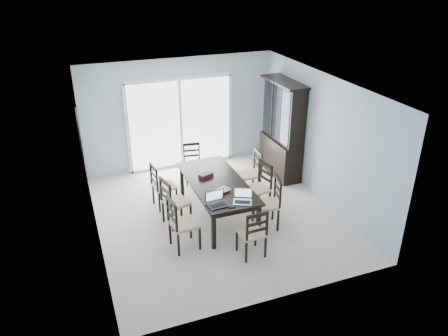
{
  "coord_description": "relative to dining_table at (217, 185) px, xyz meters",
  "views": [
    {
      "loc": [
        -2.46,
        -6.91,
        4.56
      ],
      "look_at": [
        0.15,
        0.0,
        1.01
      ],
      "focal_mm": 35.0,
      "sensor_mm": 36.0,
      "label": 1
    }
  ],
  "objects": [
    {
      "name": "chair_right_far",
      "position": [
        1.01,
        0.58,
        -0.07
      ],
      "size": [
        0.46,
        0.44,
        1.13
      ],
      "rotation": [
        0.0,
        0.0,
        1.53
      ],
      "color": "black",
      "rests_on": "floor"
    },
    {
      "name": "balcony",
      "position": [
        0.0,
        3.5,
        -0.72
      ],
      "size": [
        4.5,
        2.0,
        0.1
      ],
      "primitive_type": "cube",
      "color": "gray",
      "rests_on": "ground"
    },
    {
      "name": "ceiling",
      "position": [
        0.0,
        0.0,
        1.93
      ],
      "size": [
        5.0,
        5.0,
        0.0
      ],
      "primitive_type": "plane",
      "rotation": [
        3.14,
        0.0,
        0.0
      ],
      "color": "white",
      "rests_on": "back_wall"
    },
    {
      "name": "railing",
      "position": [
        0.0,
        4.5,
        -0.12
      ],
      "size": [
        4.5,
        0.06,
        1.1
      ],
      "primitive_type": "cube",
      "color": "#99999E",
      "rests_on": "balcony"
    },
    {
      "name": "book_stack",
      "position": [
        -0.04,
        -0.41,
        0.1
      ],
      "size": [
        0.3,
        0.28,
        0.04
      ],
      "rotation": [
        0.0,
        0.0,
        0.28
      ],
      "color": "maroon",
      "rests_on": "dining_table"
    },
    {
      "name": "cell_phone",
      "position": [
        -0.09,
        -0.99,
        0.08
      ],
      "size": [
        0.12,
        0.06,
        0.01
      ],
      "primitive_type": "cube",
      "rotation": [
        0.0,
        0.0,
        -0.12
      ],
      "color": "black",
      "rests_on": "dining_table"
    },
    {
      "name": "game_box",
      "position": [
        -0.13,
        0.26,
        0.11
      ],
      "size": [
        0.31,
        0.23,
        0.07
      ],
      "primitive_type": "cube",
      "rotation": [
        0.0,
        0.0,
        0.38
      ],
      "color": "#460E19",
      "rests_on": "dining_table"
    },
    {
      "name": "wall_left",
      "position": [
        -2.25,
        0.0,
        0.63
      ],
      "size": [
        0.02,
        5.0,
        2.6
      ],
      "primitive_type": "cube",
      "color": "#A5B8C5",
      "rests_on": "floor"
    },
    {
      "name": "hot_tub",
      "position": [
        -0.71,
        3.64,
        -0.18
      ],
      "size": [
        1.95,
        1.76,
        0.98
      ],
      "rotation": [
        0.0,
        0.0,
        -0.04
      ],
      "color": "maroon",
      "rests_on": "balcony"
    },
    {
      "name": "china_hutch",
      "position": [
        2.02,
        1.25,
        0.4
      ],
      "size": [
        0.5,
        1.38,
        2.2
      ],
      "color": "black",
      "rests_on": "floor"
    },
    {
      "name": "wall_right",
      "position": [
        2.25,
        0.0,
        0.63
      ],
      "size": [
        0.02,
        5.0,
        2.6
      ],
      "primitive_type": "cube",
      "color": "#A5B8C5",
      "rests_on": "floor"
    },
    {
      "name": "laptop_silver",
      "position": [
        0.15,
        -0.91,
        0.13
      ],
      "size": [
        0.39,
        0.34,
        0.22
      ],
      "rotation": [
        0.0,
        0.0,
        -0.45
      ],
      "color": "silver",
      "rests_on": "dining_table"
    },
    {
      "name": "chair_left_far",
      "position": [
        -0.95,
        0.72,
        -0.1
      ],
      "size": [
        0.47,
        0.45,
        1.09
      ],
      "rotation": [
        0.0,
        0.0,
        -1.45
      ],
      "color": "black",
      "rests_on": "floor"
    },
    {
      "name": "chair_right_mid",
      "position": [
        0.89,
        -0.05,
        -0.07
      ],
      "size": [
        0.52,
        0.51,
        1.15
      ],
      "rotation": [
        0.0,
        0.0,
        1.78
      ],
      "color": "black",
      "rests_on": "floor"
    },
    {
      "name": "back_wall",
      "position": [
        0.0,
        2.5,
        0.63
      ],
      "size": [
        4.5,
        0.02,
        2.6
      ],
      "primitive_type": "cube",
      "color": "#A5B8C5",
      "rests_on": "floor"
    },
    {
      "name": "chair_right_near",
      "position": [
        0.81,
        -0.69,
        -0.06
      ],
      "size": [
        0.53,
        0.52,
        1.15
      ],
      "rotation": [
        0.0,
        0.0,
        1.35
      ],
      "color": "black",
      "rests_on": "floor"
    },
    {
      "name": "chair_end_far",
      "position": [
        0.0,
        1.62,
        -0.14
      ],
      "size": [
        0.43,
        0.44,
        1.01
      ],
      "rotation": [
        0.0,
        0.0,
        3.0
      ],
      "color": "black",
      "rests_on": "floor"
    },
    {
      "name": "sliding_door",
      "position": [
        0.0,
        2.48,
        0.41
      ],
      "size": [
        2.52,
        0.05,
        2.18
      ],
      "color": "silver",
      "rests_on": "floor"
    },
    {
      "name": "floor",
      "position": [
        0.0,
        0.0,
        -0.67
      ],
      "size": [
        5.0,
        5.0,
        0.0
      ],
      "primitive_type": "plane",
      "color": "beige",
      "rests_on": "ground"
    },
    {
      "name": "chair_left_near",
      "position": [
        -0.97,
        -0.79,
        -0.06
      ],
      "size": [
        0.5,
        0.48,
        1.16
      ],
      "rotation": [
        0.0,
        0.0,
        -1.45
      ],
      "color": "black",
      "rests_on": "floor"
    },
    {
      "name": "dining_table",
      "position": [
        0.0,
        0.0,
        0.0
      ],
      "size": [
        1.0,
        2.2,
        0.75
      ],
      "color": "black",
      "rests_on": "floor"
    },
    {
      "name": "laptop_dark",
      "position": [
        -0.28,
        -0.85,
        0.14
      ],
      "size": [
        0.37,
        0.28,
        0.24
      ],
      "rotation": [
        0.0,
        0.0,
        0.1
      ],
      "color": "black",
      "rests_on": "dining_table"
    },
    {
      "name": "chair_end_near",
      "position": [
        0.12,
        -1.47,
        -0.11
      ],
      "size": [
        0.42,
        0.43,
        1.06
      ],
      "rotation": [
        0.0,
        0.0,
        0.05
      ],
      "color": "black",
      "rests_on": "floor"
    },
    {
      "name": "chair_left_mid",
      "position": [
        -0.9,
        -0.03,
        -0.07
      ],
      "size": [
        0.52,
        0.51,
        1.13
      ],
      "rotation": [
        0.0,
        0.0,
        -1.35
      ],
      "color": "black",
      "rests_on": "floor"
    }
  ]
}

